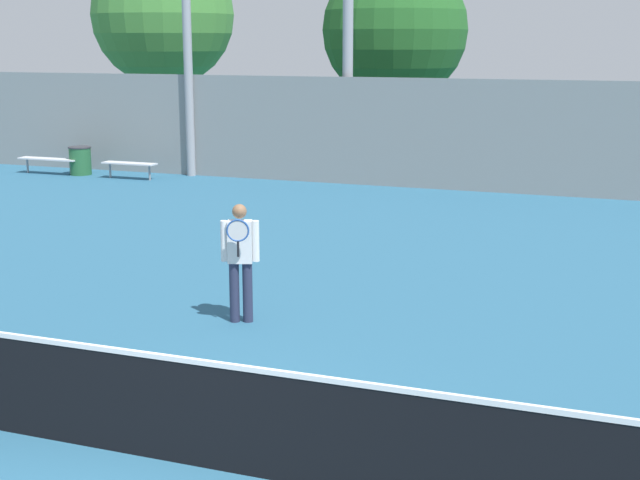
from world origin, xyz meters
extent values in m
plane|color=#285B7A|center=(0.00, 0.00, 0.00)|extent=(100.00, 100.00, 0.00)
cube|color=black|center=(0.00, 0.00, 0.50)|extent=(12.04, 0.03, 1.01)
cube|color=white|center=(0.00, 0.00, 1.03)|extent=(12.04, 0.04, 0.05)
cylinder|color=#282D47|center=(-1.56, 4.09, 0.43)|extent=(0.14, 0.14, 0.86)
cylinder|color=#282D47|center=(-1.39, 4.15, 0.43)|extent=(0.14, 0.14, 0.86)
cube|color=white|center=(-1.47, 4.12, 1.16)|extent=(0.39, 0.30, 0.59)
cylinder|color=white|center=(-1.68, 4.05, 1.17)|extent=(0.10, 0.10, 0.57)
cylinder|color=white|center=(-1.27, 4.20, 1.17)|extent=(0.10, 0.10, 0.57)
sphere|color=#8E6647|center=(-1.47, 4.12, 1.59)|extent=(0.20, 0.20, 0.20)
cylinder|color=black|center=(-1.38, 3.86, 1.12)|extent=(0.03, 0.03, 0.22)
torus|color=#28519E|center=(-1.38, 3.86, 1.38)|extent=(0.30, 0.13, 0.31)
cylinder|color=silver|center=(-1.38, 3.86, 1.38)|extent=(0.25, 0.10, 0.27)
cube|color=silver|center=(-10.22, 15.10, 0.45)|extent=(1.64, 0.40, 0.04)
cylinder|color=gray|center=(-10.88, 15.10, 0.22)|extent=(0.06, 0.06, 0.43)
cylinder|color=gray|center=(-9.57, 15.10, 0.22)|extent=(0.06, 0.06, 0.43)
cube|color=silver|center=(-13.00, 15.10, 0.45)|extent=(1.96, 0.40, 0.04)
cylinder|color=gray|center=(-13.78, 15.10, 0.22)|extent=(0.06, 0.06, 0.43)
cylinder|color=gray|center=(-12.21, 15.10, 0.22)|extent=(0.06, 0.06, 0.43)
cylinder|color=#939399|center=(-8.89, 16.32, 4.60)|extent=(0.25, 0.25, 9.20)
cylinder|color=#235B33|center=(-12.06, 15.34, 0.40)|extent=(0.63, 0.63, 0.79)
cylinder|color=#333338|center=(-12.06, 15.34, 0.81)|extent=(0.67, 0.67, 0.04)
cube|color=gray|center=(0.00, 16.45, 1.47)|extent=(34.60, 0.06, 2.93)
cylinder|color=brown|center=(-4.18, 21.40, 1.19)|extent=(0.45, 0.45, 2.37)
sphere|color=#235B23|center=(-4.18, 21.40, 4.23)|extent=(4.64, 4.64, 4.64)
cylinder|color=brown|center=(-12.88, 21.88, 1.39)|extent=(0.50, 0.50, 2.78)
sphere|color=#428438|center=(-12.88, 21.88, 4.80)|extent=(5.06, 5.06, 5.06)
camera|label=1|loc=(3.77, -6.76, 3.87)|focal=50.00mm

